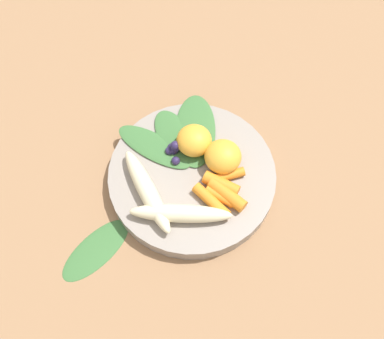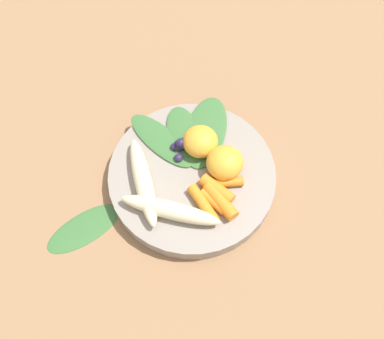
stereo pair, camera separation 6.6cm
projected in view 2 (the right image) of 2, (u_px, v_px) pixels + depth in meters
The scene contains 16 objects.
ground_plane at pixel (192, 180), 0.69m from camera, with size 2.40×2.40×0.00m, color #99704C.
bowl at pixel (192, 177), 0.68m from camera, with size 0.25×0.25×0.03m, color gray.
banana_peeled_left at pixel (170, 210), 0.63m from camera, with size 0.15×0.03×0.03m, color beige.
banana_peeled_right at pixel (143, 181), 0.65m from camera, with size 0.15×0.03×0.03m, color beige.
orange_segment_near at pixel (202, 142), 0.67m from camera, with size 0.05×0.05×0.04m, color #F4A833.
orange_segment_far at pixel (225, 163), 0.65m from camera, with size 0.06×0.06×0.04m, color #F4A833.
carrot_front at pixel (203, 204), 0.64m from camera, with size 0.02×0.02×0.06m, color orange.
carrot_mid_left at pixel (213, 201), 0.64m from camera, with size 0.01×0.01×0.05m, color orange.
carrot_mid_right at pixel (220, 201), 0.64m from camera, with size 0.02×0.02×0.06m, color orange.
carrot_rear at pixel (217, 190), 0.65m from camera, with size 0.02×0.02×0.05m, color orange.
carrot_small at pixel (225, 182), 0.66m from camera, with size 0.01×0.01×0.05m, color orange.
blueberry_pile at pixel (181, 147), 0.68m from camera, with size 0.04×0.04×0.03m.
kale_leaf_left at pixel (206, 132), 0.70m from camera, with size 0.14×0.06×0.01m, color #3D7038.
kale_leaf_right at pixel (184, 135), 0.70m from camera, with size 0.11×0.05×0.01m, color #3D7038.
kale_leaf_rear at pixel (161, 140), 0.69m from camera, with size 0.13×0.05×0.01m, color #3D7038.
kale_leaf_stray at pixel (84, 228), 0.66m from camera, with size 0.12×0.05×0.01m, color #3D7038.
Camera 2 is at (-0.29, -0.09, 0.62)m, focal length 41.53 mm.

